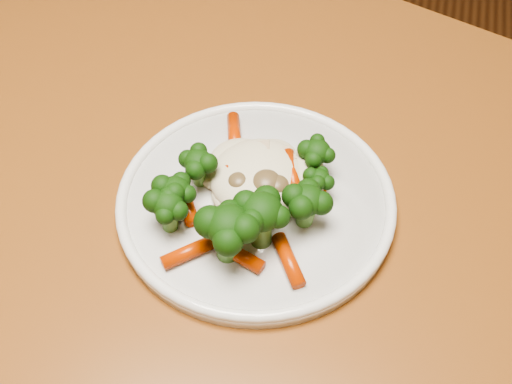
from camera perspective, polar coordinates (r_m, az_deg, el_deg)
dining_table at (r=0.66m, az=-11.38°, el=-5.74°), size 1.52×1.26×0.75m
plate at (r=0.56m, az=0.00°, el=-0.91°), size 0.24×0.24×0.01m
meal at (r=0.54m, az=-0.59°, el=-0.20°), size 0.15×0.18×0.05m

